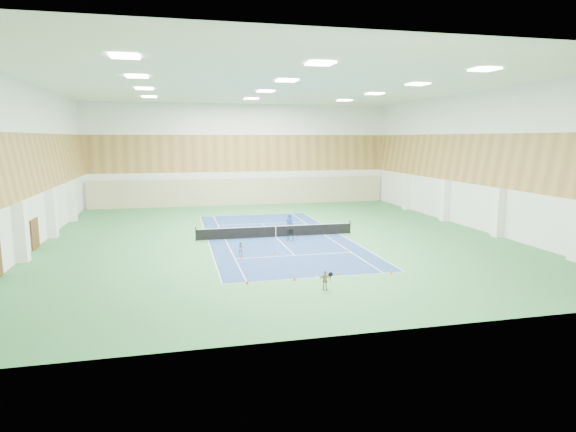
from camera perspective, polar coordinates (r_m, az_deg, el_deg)
The scene contains 21 objects.
ground at distance 39.25m, azimuth -1.46°, elevation -2.52°, with size 40.00×40.00×0.00m, color #327640.
room_shell at distance 38.48m, azimuth -1.49°, elevation 6.26°, with size 36.00×40.00×12.00m, color white, non-canonical shape.
wood_cladding at distance 38.43m, azimuth -1.51°, elevation 9.24°, with size 36.00×40.00×8.00m, color #A6793D, non-canonical shape.
ceiling_light_grid at distance 38.63m, azimuth -1.53°, elevation 15.07°, with size 21.40×25.40×0.06m, color white, non-canonical shape.
court_surface at distance 39.25m, azimuth -1.46°, elevation -2.51°, with size 10.97×23.77×0.01m, color navy.
tennis_balls_scatter at distance 39.24m, azimuth -1.46°, elevation -2.45°, with size 10.57×22.77×0.07m, color #A9CA22, non-canonical shape.
tennis_net at distance 39.14m, azimuth -1.46°, elevation -1.73°, with size 12.80×0.10×1.10m, color black, non-canonical shape.
back_curtain at distance 58.26m, azimuth -5.42°, elevation 2.89°, with size 35.40×0.16×3.20m, color #C6B793.
door_left_b at distance 39.58m, azimuth -27.80°, elevation -1.87°, with size 0.08×1.80×2.20m, color #593319.
coach at distance 39.93m, azimuth 0.16°, elevation -0.99°, with size 0.66×0.43×1.81m, color navy.
child_court at distance 33.21m, azimuth -5.57°, elevation -3.84°, with size 0.49×0.38×1.00m, color #95959D.
child_apron at distance 25.77m, azimuth 4.39°, elevation -7.61°, with size 0.62×0.26×1.06m, color #A1895C.
ball_cart at distance 37.86m, azimuth 0.31°, elevation -2.31°, with size 0.48×0.48×0.83m, color black, non-canonical shape.
cone_svc_a at distance 32.55m, azimuth -5.53°, elevation -4.81°, with size 0.21×0.21×0.23m, color #E53B0C.
cone_svc_b at distance 33.33m, azimuth -1.50°, elevation -4.42°, with size 0.23×0.23×0.25m, color #FE4A0D.
cone_svc_c at distance 32.87m, azimuth 2.90°, elevation -4.67°, with size 0.17×0.17×0.19m, color orange.
cone_svc_d at distance 34.46m, azimuth 7.04°, elevation -4.04°, with size 0.21×0.21×0.23m, color #E4570C.
cone_base_a at distance 26.97m, azimuth -4.87°, elevation -7.81°, with size 0.18×0.18×0.20m, color #E8450C.
cone_base_b at distance 27.50m, azimuth 0.78°, elevation -7.40°, with size 0.21×0.21×0.23m, color orange.
cone_base_c at distance 28.69m, azimuth 5.98°, elevation -6.78°, with size 0.18×0.18×0.20m, color orange.
cone_base_d at distance 29.47m, azimuth 12.12°, elevation -6.51°, with size 0.17×0.17×0.19m, color #D6570B.
Camera 1 is at (-7.78, -37.63, 7.98)m, focal length 30.00 mm.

